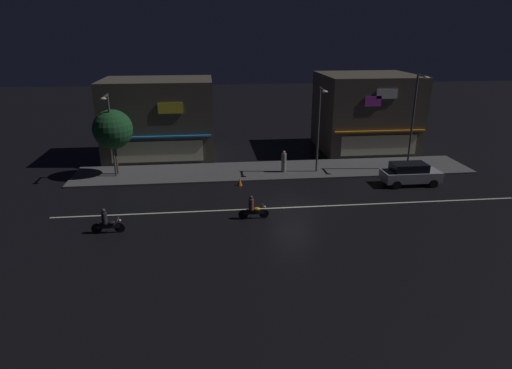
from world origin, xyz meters
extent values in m
plane|color=black|center=(0.00, 0.00, 0.00)|extent=(140.00, 140.00, 0.00)
cube|color=beige|center=(0.00, 0.00, 0.01)|extent=(30.98, 0.16, 0.01)
cube|color=#4C4C4F|center=(0.00, 7.98, 0.07)|extent=(32.61, 5.00, 0.14)
cube|color=#4C443A|center=(9.78, 14.50, 3.58)|extent=(8.72, 7.92, 7.17)
cube|color=orange|center=(9.78, 10.42, 2.60)|extent=(8.28, 0.24, 0.12)
cube|color=#D83FD8|center=(8.89, 10.48, 5.26)|extent=(1.46, 0.08, 0.89)
cube|color=white|center=(10.07, 10.48, 5.87)|extent=(1.85, 0.08, 0.83)
cube|color=beige|center=(9.78, 10.48, 1.30)|extent=(6.98, 0.06, 1.80)
cube|color=#4C443A|center=(-9.78, 13.85, 3.50)|extent=(9.65, 6.62, 7.00)
cube|color=#268CF2|center=(-9.78, 10.42, 2.60)|extent=(9.17, 0.24, 0.12)
cube|color=yellow|center=(-8.48, 10.48, 4.98)|extent=(2.04, 0.08, 0.89)
cube|color=beige|center=(-9.78, 10.48, 1.30)|extent=(7.72, 0.06, 1.80)
cylinder|color=#47494C|center=(-12.83, 7.70, 3.38)|extent=(0.16, 0.16, 6.47)
cube|color=#47494C|center=(-12.83, 7.00, 6.51)|extent=(0.10, 1.40, 0.10)
ellipsoid|color=#F9E099|center=(-12.83, 6.30, 6.43)|extent=(0.44, 0.32, 0.20)
cylinder|color=#47494C|center=(3.28, 7.17, 3.54)|extent=(0.16, 0.16, 6.81)
cube|color=#47494C|center=(3.28, 6.47, 6.85)|extent=(0.10, 1.40, 0.10)
ellipsoid|color=#F9E099|center=(3.28, 5.77, 6.77)|extent=(0.44, 0.32, 0.20)
cylinder|color=#47494C|center=(10.99, 7.01, 4.02)|extent=(0.16, 0.16, 7.76)
cube|color=#47494C|center=(10.99, 6.31, 7.80)|extent=(0.10, 1.40, 0.10)
ellipsoid|color=#F9E099|center=(10.99, 5.61, 7.72)|extent=(0.44, 0.32, 0.20)
cylinder|color=gray|center=(0.59, 7.32, 0.91)|extent=(0.40, 0.40, 1.54)
sphere|color=tan|center=(0.59, 7.32, 1.79)|extent=(0.22, 0.22, 0.22)
cylinder|color=#473323|center=(-12.81, 8.23, 1.35)|extent=(0.24, 0.24, 2.43)
sphere|color=#194723|center=(-12.81, 8.23, 3.80)|extent=(3.08, 3.08, 3.08)
cube|color=#9EA0A5|center=(9.67, 3.58, 0.69)|extent=(4.30, 1.78, 0.76)
cube|color=black|center=(9.46, 3.58, 1.37)|extent=(2.58, 1.57, 0.60)
cube|color=#F9F2CC|center=(11.78, 4.18, 0.79)|extent=(0.08, 0.20, 0.12)
cube|color=#F9F2CC|center=(11.78, 2.97, 0.79)|extent=(0.08, 0.20, 0.12)
cylinder|color=black|center=(11.09, 4.47, 0.31)|extent=(0.62, 0.20, 0.62)
cylinder|color=black|center=(11.09, 2.69, 0.31)|extent=(0.62, 0.20, 0.62)
cylinder|color=black|center=(8.25, 4.47, 0.31)|extent=(0.62, 0.20, 0.62)
cylinder|color=black|center=(8.25, 2.69, 0.31)|extent=(0.62, 0.20, 0.62)
cylinder|color=black|center=(-2.17, -1.50, 0.30)|extent=(0.60, 0.08, 0.60)
cylinder|color=black|center=(-3.47, -1.50, 0.30)|extent=(0.60, 0.10, 0.60)
cube|color=black|center=(-2.82, -1.50, 0.40)|extent=(1.30, 0.14, 0.20)
ellipsoid|color=gold|center=(-2.62, -1.50, 0.62)|extent=(0.44, 0.26, 0.24)
cube|color=black|center=(-3.02, -1.50, 0.55)|extent=(0.56, 0.22, 0.10)
cylinder|color=slate|center=(-2.22, -1.50, 0.85)|extent=(0.03, 0.60, 0.03)
sphere|color=white|center=(-2.13, -1.50, 0.75)|extent=(0.14, 0.14, 0.14)
cylinder|color=brown|center=(-2.97, -1.50, 0.95)|extent=(0.32, 0.32, 0.70)
sphere|color=#333338|center=(-2.97, -1.50, 1.41)|extent=(0.22, 0.22, 0.22)
cylinder|color=black|center=(-10.72, -2.61, 0.30)|extent=(0.60, 0.08, 0.60)
cylinder|color=black|center=(-12.02, -2.61, 0.30)|extent=(0.60, 0.10, 0.60)
cube|color=black|center=(-11.37, -2.61, 0.40)|extent=(1.30, 0.14, 0.20)
ellipsoid|color=black|center=(-11.17, -2.61, 0.62)|extent=(0.44, 0.26, 0.24)
cube|color=black|center=(-11.57, -2.61, 0.55)|extent=(0.56, 0.22, 0.10)
cylinder|color=slate|center=(-10.77, -2.61, 0.85)|extent=(0.03, 0.60, 0.03)
sphere|color=white|center=(-10.68, -2.61, 0.75)|extent=(0.14, 0.14, 0.14)
cylinder|color=#232328|center=(-11.52, -2.61, 0.95)|extent=(0.32, 0.32, 0.70)
sphere|color=#333338|center=(-11.52, -2.61, 1.41)|extent=(0.22, 0.22, 0.22)
cone|color=orange|center=(-3.20, 4.77, 0.28)|extent=(0.36, 0.36, 0.55)
camera|label=1|loc=(-5.46, -26.49, 11.10)|focal=30.88mm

